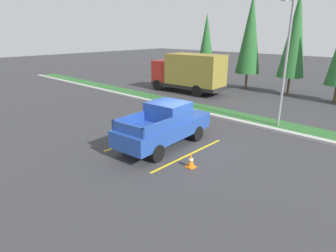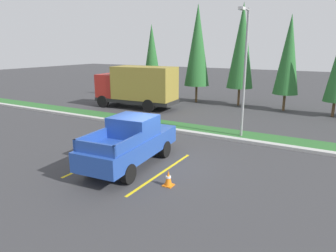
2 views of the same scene
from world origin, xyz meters
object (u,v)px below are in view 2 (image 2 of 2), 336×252
at_px(cypress_tree_left_inner, 197,46).
at_px(traffic_cone, 168,178).
at_px(pickup_truck_main, 131,142).
at_px(cargo_truck_distant, 138,86).
at_px(cypress_tree_right_inner, 289,55).
at_px(cypress_tree_center, 242,46).
at_px(cypress_tree_leftmost, 152,56).
at_px(street_light, 244,65).

height_order(cypress_tree_left_inner, traffic_cone, cypress_tree_left_inner).
height_order(pickup_truck_main, traffic_cone, pickup_truck_main).
xyz_separation_m(cargo_truck_distant, cypress_tree_left_inner, (3.03, 4.93, 3.18)).
bearing_deg(traffic_cone, cypress_tree_right_inner, 85.98).
bearing_deg(cargo_truck_distant, cypress_tree_center, 37.66).
height_order(cypress_tree_left_inner, cypress_tree_center, cypress_tree_left_inner).
bearing_deg(pickup_truck_main, cypress_tree_left_inner, 104.85).
xyz_separation_m(cargo_truck_distant, cypress_tree_right_inner, (10.68, 4.92, 2.48)).
distance_m(cypress_tree_leftmost, cypress_tree_center, 8.33).
distance_m(cypress_tree_center, traffic_cone, 17.69).
bearing_deg(cargo_truck_distant, pickup_truck_main, -55.97).
xyz_separation_m(cypress_tree_center, cypress_tree_right_inner, (3.80, -0.39, -0.66)).
distance_m(cypress_tree_leftmost, traffic_cone, 19.61).
bearing_deg(cypress_tree_left_inner, pickup_truck_main, -75.15).
relative_size(cypress_tree_left_inner, traffic_cone, 14.22).
xyz_separation_m(cypress_tree_leftmost, cypress_tree_center, (8.23, 0.99, 0.88)).
distance_m(street_light, cypress_tree_right_inner, 9.11).
relative_size(cypress_tree_leftmost, cypress_tree_center, 0.82).
bearing_deg(cypress_tree_leftmost, cypress_tree_right_inner, 2.84).
bearing_deg(traffic_cone, cypress_tree_leftmost, 124.42).
bearing_deg(cypress_tree_right_inner, traffic_cone, -94.02).
height_order(cargo_truck_distant, cypress_tree_center, cypress_tree_center).
bearing_deg(cypress_tree_center, street_light, -72.10).
bearing_deg(street_light, cypress_tree_center, 107.90).
relative_size(cypress_tree_leftmost, cypress_tree_right_inner, 0.95).
relative_size(cypress_tree_leftmost, traffic_cone, 11.64).
bearing_deg(cypress_tree_center, cypress_tree_leftmost, -173.16).
height_order(cypress_tree_leftmost, cypress_tree_left_inner, cypress_tree_left_inner).
bearing_deg(cargo_truck_distant, cypress_tree_left_inner, 58.45).
xyz_separation_m(pickup_truck_main, cypress_tree_center, (-0.26, 15.88, 3.95)).
height_order(cargo_truck_distant, cypress_tree_left_inner, cypress_tree_left_inner).
bearing_deg(cypress_tree_left_inner, traffic_cone, -68.50).
distance_m(cargo_truck_distant, cypress_tree_leftmost, 5.06).
height_order(cypress_tree_center, traffic_cone, cypress_tree_center).
xyz_separation_m(cargo_truck_distant, cypress_tree_leftmost, (-1.35, 4.32, 2.26)).
relative_size(cypress_tree_left_inner, cypress_tree_center, 1.01).
distance_m(pickup_truck_main, street_light, 7.59).
xyz_separation_m(cypress_tree_leftmost, cypress_tree_left_inner, (4.38, 0.61, 0.91)).
xyz_separation_m(pickup_truck_main, cypress_tree_left_inner, (-4.11, 15.50, 3.99)).
distance_m(cypress_tree_leftmost, cypress_tree_left_inner, 4.52).
bearing_deg(cypress_tree_left_inner, street_light, -52.77).
distance_m(street_light, cypress_tree_center, 9.99).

